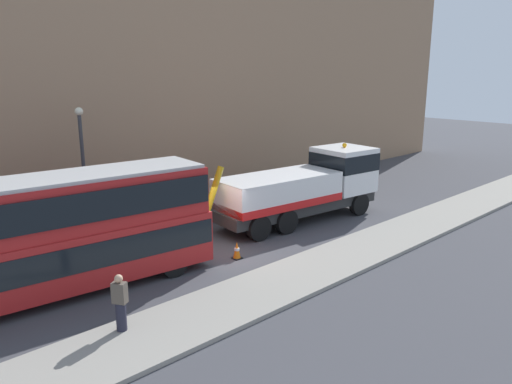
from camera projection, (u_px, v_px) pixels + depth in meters
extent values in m
plane|color=#424247|center=(217.00, 251.00, 20.92)|extent=(120.00, 120.00, 0.00)
cube|color=gray|center=(290.00, 279.00, 17.93)|extent=(60.00, 2.80, 0.15)
cube|color=#9E7A5B|center=(115.00, 57.00, 24.48)|extent=(60.00, 1.20, 16.00)
cube|color=#2D2D2D|center=(298.00, 205.00, 24.75)|extent=(9.18, 3.12, 0.55)
cube|color=white|center=(343.00, 169.00, 26.28)|extent=(2.85, 2.85, 2.30)
cube|color=black|center=(344.00, 161.00, 26.17)|extent=(2.88, 2.88, 0.90)
cube|color=silver|center=(278.00, 190.00, 23.75)|extent=(6.33, 3.21, 1.40)
cube|color=red|center=(278.00, 200.00, 23.88)|extent=(6.34, 3.26, 0.36)
cylinder|color=#B79914|center=(212.00, 195.00, 21.50)|extent=(1.26, 0.40, 2.52)
sphere|color=orange|center=(345.00, 145.00, 25.97)|extent=(0.24, 0.24, 0.24)
cylinder|color=black|center=(329.00, 196.00, 27.61)|extent=(1.19, 0.46, 1.16)
cylinder|color=black|center=(359.00, 204.00, 25.90)|extent=(1.19, 0.46, 1.16)
cylinder|color=black|center=(257.00, 211.00, 24.68)|extent=(1.19, 0.46, 1.16)
cylinder|color=black|center=(286.00, 222.00, 22.96)|extent=(1.19, 0.46, 1.16)
cylinder|color=black|center=(231.00, 217.00, 23.74)|extent=(1.19, 0.46, 1.16)
cylinder|color=black|center=(259.00, 228.00, 22.02)|extent=(1.19, 0.46, 1.16)
cube|color=#AD1E1E|center=(53.00, 259.00, 16.59)|extent=(11.20, 3.61, 1.90)
cube|color=#AD1E1E|center=(48.00, 207.00, 16.15)|extent=(10.97, 3.49, 1.70)
cube|color=black|center=(53.00, 252.00, 16.53)|extent=(11.09, 3.65, 0.90)
cube|color=black|center=(48.00, 204.00, 16.13)|extent=(10.87, 3.63, 1.00)
cube|color=#B2B2B2|center=(45.00, 180.00, 15.93)|extent=(10.74, 3.37, 0.12)
cube|color=yellow|center=(195.00, 197.00, 19.53)|extent=(0.21, 1.50, 0.44)
cylinder|color=black|center=(148.00, 247.00, 19.90)|extent=(1.07, 0.40, 1.04)
cylinder|color=black|center=(174.00, 263.00, 18.23)|extent=(1.07, 0.40, 1.04)
cylinder|color=#232333|center=(121.00, 316.00, 14.22)|extent=(0.41, 0.41, 0.85)
cube|color=brown|center=(120.00, 293.00, 14.04)|extent=(0.43, 0.48, 0.62)
sphere|color=tan|center=(118.00, 279.00, 13.93)|extent=(0.24, 0.24, 0.24)
cone|color=orange|center=(237.00, 250.00, 19.99)|extent=(0.32, 0.32, 0.72)
cylinder|color=white|center=(237.00, 249.00, 19.98)|extent=(0.21, 0.21, 0.10)
cube|color=black|center=(237.00, 258.00, 20.07)|extent=(0.36, 0.36, 0.04)
cylinder|color=#38383D|center=(84.00, 177.00, 22.18)|extent=(0.16, 0.16, 5.50)
sphere|color=#EAE5C6|center=(79.00, 111.00, 21.48)|extent=(0.36, 0.36, 0.36)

